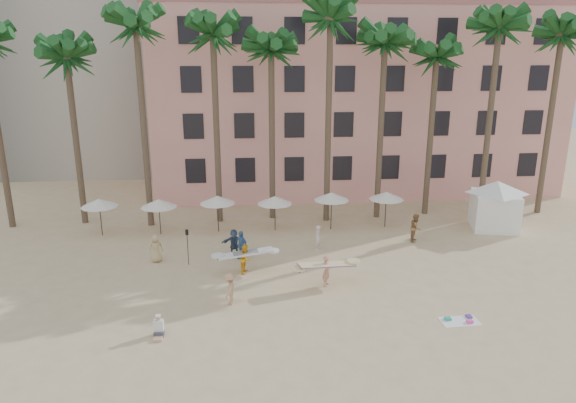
% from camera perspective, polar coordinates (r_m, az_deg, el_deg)
% --- Properties ---
extents(ground, '(120.00, 120.00, 0.00)m').
position_cam_1_polar(ground, '(25.29, 2.70, -12.53)').
color(ground, '#D1B789').
rests_on(ground, ground).
extents(pink_hotel, '(35.00, 14.00, 16.00)m').
position_cam_1_polar(pink_hotel, '(49.21, 6.99, 11.20)').
color(pink_hotel, '#F6A496').
rests_on(pink_hotel, ground).
extents(palm_row, '(44.40, 5.40, 16.30)m').
position_cam_1_polar(palm_row, '(37.17, 0.59, 17.43)').
color(palm_row, brown).
rests_on(palm_row, ground).
extents(umbrella_row, '(22.50, 2.70, 2.73)m').
position_cam_1_polar(umbrella_row, '(35.85, -4.66, 0.22)').
color(umbrella_row, '#332B23').
rests_on(umbrella_row, ground).
extents(cabana, '(5.46, 5.46, 3.50)m').
position_cam_1_polar(cabana, '(39.33, 22.08, 0.10)').
color(cabana, white).
rests_on(cabana, ground).
extents(beach_towel, '(1.84, 1.08, 0.14)m').
position_cam_1_polar(beach_towel, '(26.08, 18.61, -12.41)').
color(beach_towel, white).
rests_on(beach_towel, ground).
extents(carrier_yellow, '(3.23, 1.45, 1.73)m').
position_cam_1_polar(carrier_yellow, '(27.91, 4.33, -7.44)').
color(carrier_yellow, tan).
rests_on(carrier_yellow, ground).
extents(carrier_white, '(3.25, 1.23, 1.68)m').
position_cam_1_polar(carrier_white, '(29.57, -4.73, -6.21)').
color(carrier_white, '#FFAE1A').
rests_on(carrier_white, ground).
extents(beachgoers, '(17.74, 9.14, 1.91)m').
position_cam_1_polar(beachgoers, '(31.14, -1.51, -5.06)').
color(beachgoers, tan).
rests_on(beachgoers, ground).
extents(paddle, '(0.18, 0.04, 2.23)m').
position_cam_1_polar(paddle, '(30.86, -11.11, -4.50)').
color(paddle, black).
rests_on(paddle, ground).
extents(seated_man, '(0.44, 0.76, 0.99)m').
position_cam_1_polar(seated_man, '(24.16, -14.18, -13.59)').
color(seated_man, '#3F3F4C').
rests_on(seated_man, ground).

